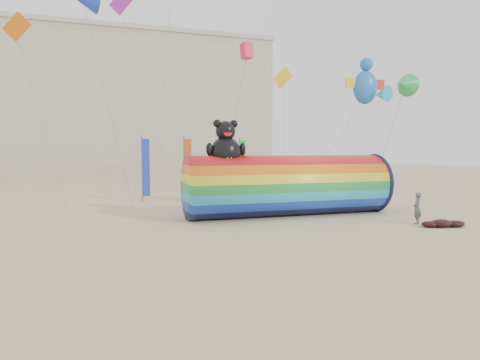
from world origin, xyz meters
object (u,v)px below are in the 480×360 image
object	(u,v)px
windsock_assembly	(288,184)
kite_handler	(417,208)
fabric_bundle	(444,223)
hotel_building	(57,106)

from	to	relation	value
windsock_assembly	kite_handler	distance (m)	7.45
windsock_assembly	fabric_bundle	distance (m)	8.89
hotel_building	fabric_bundle	world-z (taller)	hotel_building
windsock_assembly	kite_handler	size ratio (longest dim) A/B	7.36
hotel_building	fabric_bundle	size ratio (longest dim) A/B	23.06
hotel_building	fabric_bundle	distance (m)	54.51
hotel_building	kite_handler	size ratio (longest dim) A/B	34.95
hotel_building	kite_handler	bearing A→B (deg)	-65.54
hotel_building	windsock_assembly	distance (m)	46.20
hotel_building	fabric_bundle	bearing A→B (deg)	-65.31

